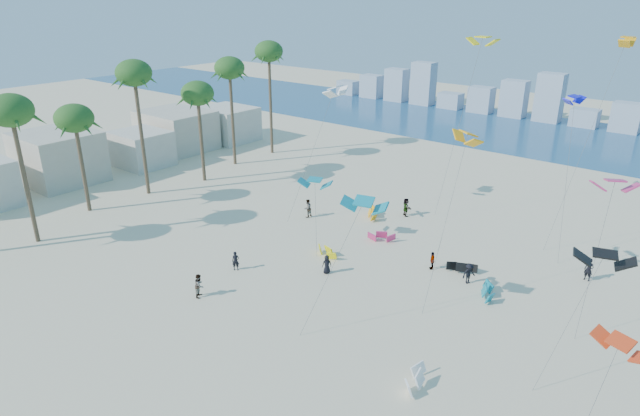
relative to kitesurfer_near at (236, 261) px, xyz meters
The scene contains 10 objects.
ground 9.72m from the kitesurfer_near, 85.19° to the right, with size 220.00×220.00×0.00m, color beige.
ocean 62.36m from the kitesurfer_near, 89.25° to the left, with size 220.00×220.00×0.00m, color navy.
kitesurfer_near is the anchor object (origin of this frame).
kitesurfer_mid 4.66m from the kitesurfer_near, 78.23° to the right, with size 0.90×0.70×1.85m, color gray.
kitesurfers_far 15.55m from the kitesurfer_near, 58.74° to the left, with size 26.54×15.89×1.90m.
grounded_kites 13.94m from the kitesurfer_near, 39.06° to the left, with size 18.50×22.40×0.89m.
flying_kites 21.18m from the kitesurfer_near, 39.66° to the left, with size 33.09×31.99×18.52m.
palm_row 24.39m from the kitesurfer_near, 162.63° to the left, with size 7.46×44.80×15.43m.
beachfront_buildings 34.77m from the kitesurfer_near, 161.25° to the left, with size 11.50×43.00×6.00m.
distant_skyline 72.38m from the kitesurfer_near, 90.30° to the left, with size 85.00×3.00×8.40m.
Camera 1 is at (29.41, -16.83, 21.44)m, focal length 30.33 mm.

